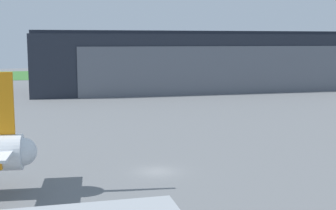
% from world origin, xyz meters
% --- Properties ---
extents(ground_plane, '(440.00, 440.00, 0.00)m').
position_xyz_m(ground_plane, '(0.00, 0.00, 0.00)').
color(ground_plane, slate).
extents(grass_field_strip, '(440.00, 56.00, 0.08)m').
position_xyz_m(grass_field_strip, '(0.00, 165.74, 0.04)').
color(grass_field_strip, '#366F2F').
rests_on(grass_field_strip, ground_plane).
extents(maintenance_hangar, '(105.55, 33.51, 18.66)m').
position_xyz_m(maintenance_hangar, '(34.76, 90.48, 8.87)').
color(maintenance_hangar, '#232833').
rests_on(maintenance_hangar, ground_plane).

